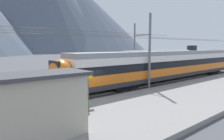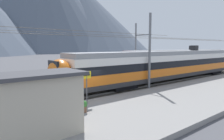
{
  "view_description": "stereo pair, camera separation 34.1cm",
  "coord_description": "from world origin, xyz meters",
  "px_view_note": "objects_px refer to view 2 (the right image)",
  "views": [
    {
      "loc": [
        -8.91,
        -13.9,
        4.38
      ],
      "look_at": [
        4.41,
        2.03,
        2.01
      ],
      "focal_mm": 32.96,
      "sensor_mm": 36.0,
      "label": 1
    },
    {
      "loc": [
        -8.65,
        -14.12,
        4.38
      ],
      "look_at": [
        4.41,
        2.03,
        2.01
      ],
      "focal_mm": 32.96,
      "sensor_mm": 36.0,
      "label": 2
    }
  ],
  "objects_px": {
    "train_far_track": "(178,60)",
    "platform_sign": "(87,80)",
    "passenger_walking": "(42,104)",
    "catenary_mast_far_side": "(136,49)",
    "handbag_beside_passenger": "(58,115)",
    "train_near_platform": "(172,64)",
    "potted_plant_by_shelter": "(84,106)",
    "potted_plant_platform_edge": "(46,107)",
    "platform_shelter": "(25,107)",
    "catenary_mast_mid": "(149,51)"
  },
  "relations": [
    {
      "from": "platform_sign",
      "to": "handbag_beside_passenger",
      "type": "xyz_separation_m",
      "value": [
        -2.84,
        -1.41,
        -1.54
      ]
    },
    {
      "from": "catenary_mast_mid",
      "to": "catenary_mast_far_side",
      "type": "distance_m",
      "value": 10.3
    },
    {
      "from": "potted_plant_platform_edge",
      "to": "potted_plant_by_shelter",
      "type": "bearing_deg",
      "value": -32.89
    },
    {
      "from": "train_near_platform",
      "to": "potted_plant_platform_edge",
      "type": "relative_size",
      "value": 43.71
    },
    {
      "from": "catenary_mast_mid",
      "to": "platform_sign",
      "type": "relative_size",
      "value": 20.69
    },
    {
      "from": "train_near_platform",
      "to": "catenary_mast_mid",
      "type": "distance_m",
      "value": 6.79
    },
    {
      "from": "passenger_walking",
      "to": "handbag_beside_passenger",
      "type": "relative_size",
      "value": 3.84
    },
    {
      "from": "potted_plant_by_shelter",
      "to": "catenary_mast_far_side",
      "type": "bearing_deg",
      "value": 34.6
    },
    {
      "from": "train_near_platform",
      "to": "potted_plant_platform_edge",
      "type": "height_order",
      "value": "train_near_platform"
    },
    {
      "from": "platform_sign",
      "to": "passenger_walking",
      "type": "bearing_deg",
      "value": -158.61
    },
    {
      "from": "train_near_platform",
      "to": "potted_plant_by_shelter",
      "type": "relative_size",
      "value": 42.46
    },
    {
      "from": "passenger_walking",
      "to": "potted_plant_platform_edge",
      "type": "height_order",
      "value": "passenger_walking"
    },
    {
      "from": "train_far_track",
      "to": "potted_plant_by_shelter",
      "type": "xyz_separation_m",
      "value": [
        -23.66,
        -8.94,
        -1.47
      ]
    },
    {
      "from": "platform_shelter",
      "to": "catenary_mast_mid",
      "type": "bearing_deg",
      "value": 18.93
    },
    {
      "from": "train_far_track",
      "to": "train_near_platform",
      "type": "bearing_deg",
      "value": -151.02
    },
    {
      "from": "potted_plant_platform_edge",
      "to": "potted_plant_by_shelter",
      "type": "relative_size",
      "value": 0.97
    },
    {
      "from": "catenary_mast_far_side",
      "to": "handbag_beside_passenger",
      "type": "height_order",
      "value": "catenary_mast_far_side"
    },
    {
      "from": "train_near_platform",
      "to": "passenger_walking",
      "type": "height_order",
      "value": "train_near_platform"
    },
    {
      "from": "catenary_mast_mid",
      "to": "passenger_walking",
      "type": "bearing_deg",
      "value": -166.86
    },
    {
      "from": "train_far_track",
      "to": "platform_sign",
      "type": "distance_m",
      "value": 23.67
    },
    {
      "from": "platform_sign",
      "to": "passenger_walking",
      "type": "distance_m",
      "value": 4.06
    },
    {
      "from": "passenger_walking",
      "to": "train_near_platform",
      "type": "bearing_deg",
      "value": 13.57
    },
    {
      "from": "platform_sign",
      "to": "handbag_beside_passenger",
      "type": "relative_size",
      "value": 5.28
    },
    {
      "from": "train_near_platform",
      "to": "catenary_mast_mid",
      "type": "height_order",
      "value": "catenary_mast_mid"
    },
    {
      "from": "catenary_mast_far_side",
      "to": "potted_plant_platform_edge",
      "type": "distance_m",
      "value": 20.26
    },
    {
      "from": "train_near_platform",
      "to": "potted_plant_by_shelter",
      "type": "xyz_separation_m",
      "value": [
        -15.5,
        -4.42,
        -1.48
      ]
    },
    {
      "from": "train_far_track",
      "to": "catenary_mast_far_side",
      "type": "bearing_deg",
      "value": 167.04
    },
    {
      "from": "train_far_track",
      "to": "handbag_beside_passenger",
      "type": "height_order",
      "value": "train_far_track"
    },
    {
      "from": "potted_plant_platform_edge",
      "to": "platform_sign",
      "type": "bearing_deg",
      "value": 5.27
    },
    {
      "from": "catenary_mast_far_side",
      "to": "potted_plant_by_shelter",
      "type": "relative_size",
      "value": 64.7
    },
    {
      "from": "platform_sign",
      "to": "potted_plant_platform_edge",
      "type": "bearing_deg",
      "value": -174.73
    },
    {
      "from": "potted_plant_platform_edge",
      "to": "catenary_mast_mid",
      "type": "bearing_deg",
      "value": 8.01
    },
    {
      "from": "platform_sign",
      "to": "train_far_track",
      "type": "bearing_deg",
      "value": 18.26
    },
    {
      "from": "catenary_mast_far_side",
      "to": "train_near_platform",
      "type": "bearing_deg",
      "value": -91.16
    },
    {
      "from": "train_far_track",
      "to": "catenary_mast_mid",
      "type": "relative_size",
      "value": 0.53
    },
    {
      "from": "passenger_walking",
      "to": "platform_sign",
      "type": "bearing_deg",
      "value": 21.39
    },
    {
      "from": "platform_sign",
      "to": "catenary_mast_mid",
      "type": "bearing_deg",
      "value": 9.06
    },
    {
      "from": "catenary_mast_far_side",
      "to": "potted_plant_by_shelter",
      "type": "bearing_deg",
      "value": -145.4
    },
    {
      "from": "train_near_platform",
      "to": "catenary_mast_far_side",
      "type": "relative_size",
      "value": 0.66
    },
    {
      "from": "handbag_beside_passenger",
      "to": "platform_shelter",
      "type": "xyz_separation_m",
      "value": [
        -2.29,
        -1.81,
        1.32
      ]
    },
    {
      "from": "catenary_mast_mid",
      "to": "potted_plant_by_shelter",
      "type": "height_order",
      "value": "catenary_mast_mid"
    },
    {
      "from": "train_far_track",
      "to": "platform_shelter",
      "type": "height_order",
      "value": "train_far_track"
    },
    {
      "from": "passenger_walking",
      "to": "potted_plant_platform_edge",
      "type": "xyz_separation_m",
      "value": [
        0.62,
        1.17,
        -0.55
      ]
    },
    {
      "from": "train_near_platform",
      "to": "platform_sign",
      "type": "bearing_deg",
      "value": -168.56
    },
    {
      "from": "catenary_mast_mid",
      "to": "catenary_mast_far_side",
      "type": "xyz_separation_m",
      "value": [
        6.49,
        7.99,
        0.14
      ]
    },
    {
      "from": "catenary_mast_far_side",
      "to": "platform_shelter",
      "type": "height_order",
      "value": "catenary_mast_far_side"
    },
    {
      "from": "passenger_walking",
      "to": "platform_shelter",
      "type": "height_order",
      "value": "platform_shelter"
    },
    {
      "from": "platform_shelter",
      "to": "potted_plant_by_shelter",
      "type": "bearing_deg",
      "value": 23.3
    },
    {
      "from": "train_near_platform",
      "to": "potted_plant_by_shelter",
      "type": "height_order",
      "value": "train_near_platform"
    },
    {
      "from": "platform_sign",
      "to": "platform_shelter",
      "type": "xyz_separation_m",
      "value": [
        -5.12,
        -3.22,
        -0.22
      ]
    }
  ]
}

